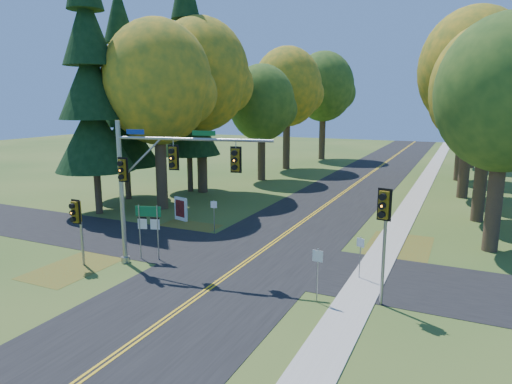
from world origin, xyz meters
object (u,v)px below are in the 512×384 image
at_px(traffic_mast, 156,175).
at_px(info_kiosk, 181,209).
at_px(east_signal_pole, 384,218).
at_px(route_sign_cluster, 148,221).

height_order(traffic_mast, info_kiosk, traffic_mast).
relative_size(east_signal_pole, route_sign_cluster, 1.67).
bearing_deg(route_sign_cluster, east_signal_pole, -19.61).
height_order(traffic_mast, east_signal_pole, traffic_mast).
distance_m(east_signal_pole, info_kiosk, 17.29).
xyz_separation_m(traffic_mast, east_signal_pole, (10.89, 0.01, -0.96)).
xyz_separation_m(route_sign_cluster, info_kiosk, (-3.05, 7.37, -1.26)).
bearing_deg(east_signal_pole, info_kiosk, 162.50).
bearing_deg(route_sign_cluster, info_kiosk, 95.85).
distance_m(east_signal_pole, route_sign_cluster, 12.13).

